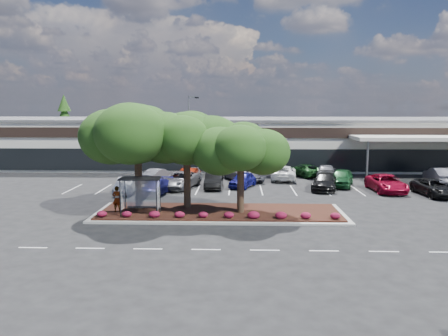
{
  "coord_description": "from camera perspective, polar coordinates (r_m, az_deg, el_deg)",
  "views": [
    {
      "loc": [
        -0.63,
        -26.91,
        7.67
      ],
      "look_at": [
        -1.89,
        9.79,
        2.6
      ],
      "focal_mm": 35.0,
      "sensor_mm": 36.0,
      "label": 1
    }
  ],
  "objects": [
    {
      "name": "island_tree_west",
      "position": [
        32.45,
        -11.18,
        1.58
      ],
      "size": [
        7.2,
        7.2,
        7.89
      ],
      "primitive_type": null,
      "color": "#14350E",
      "rests_on": "landscape_island"
    },
    {
      "name": "car_9",
      "position": [
        46.51,
        -8.57,
        -0.87
      ],
      "size": [
        3.04,
        4.35,
        1.36
      ],
      "primitive_type": "imported",
      "rotation": [
        0.0,
        0.0,
        2.71
      ],
      "color": "#5B5C64",
      "rests_on": "ground"
    },
    {
      "name": "car_12",
      "position": [
        46.23,
        2.48,
        -0.68
      ],
      "size": [
        4.86,
        6.4,
        1.62
      ],
      "primitive_type": "imported",
      "rotation": [
        0.0,
        0.0,
        3.57
      ],
      "color": "slate",
      "rests_on": "ground"
    },
    {
      "name": "landscape_island",
      "position": [
        31.85,
        -0.56,
        -5.84
      ],
      "size": [
        18.0,
        6.0,
        0.26
      ],
      "color": "#9F9F9A",
      "rests_on": "ground"
    },
    {
      "name": "car_13",
      "position": [
        47.27,
        7.81,
        -0.61
      ],
      "size": [
        3.2,
        5.8,
        1.54
      ],
      "primitive_type": "imported",
      "rotation": [
        0.0,
        0.0,
        3.02
      ],
      "color": "white",
      "rests_on": "ground"
    },
    {
      "name": "person_waiting",
      "position": [
        32.16,
        -13.79,
        -3.96
      ],
      "size": [
        0.72,
        0.49,
        1.9
      ],
      "primitive_type": "imported",
      "rotation": [
        0.0,
        0.0,
        3.08
      ],
      "color": "#594C47",
      "rests_on": "landscape_island"
    },
    {
      "name": "car_15",
      "position": [
        48.44,
        13.18,
        -0.44
      ],
      "size": [
        2.95,
        5.28,
        1.7
      ],
      "primitive_type": "imported",
      "rotation": [
        0.0,
        0.0,
        2.94
      ],
      "color": "slate",
      "rests_on": "ground"
    },
    {
      "name": "car_8",
      "position": [
        42.55,
        25.84,
        -2.34
      ],
      "size": [
        2.87,
        5.38,
        1.44
      ],
      "primitive_type": "imported",
      "rotation": [
        0.0,
        0.0,
        0.1
      ],
      "color": "black",
      "rests_on": "ground"
    },
    {
      "name": "lane_markings",
      "position": [
        38.12,
        2.67,
        -3.75
      ],
      "size": [
        33.12,
        20.06,
        0.01
      ],
      "color": "silver",
      "rests_on": "ground"
    },
    {
      "name": "bus_shelter",
      "position": [
        31.11,
        -10.83,
        -2.21
      ],
      "size": [
        2.75,
        1.55,
        2.59
      ],
      "color": "black",
      "rests_on": "landscape_island"
    },
    {
      "name": "car_10",
      "position": [
        47.74,
        -4.0,
        -0.58
      ],
      "size": [
        2.3,
        4.22,
        1.36
      ],
      "primitive_type": "imported",
      "rotation": [
        0.0,
        0.0,
        3.32
      ],
      "color": "#525359",
      "rests_on": "ground"
    },
    {
      "name": "car_3",
      "position": [
        42.04,
        -1.33,
        -1.6
      ],
      "size": [
        1.66,
        4.65,
        1.53
      ],
      "primitive_type": "imported",
      "rotation": [
        0.0,
        0.0,
        -0.01
      ],
      "color": "black",
      "rests_on": "ground"
    },
    {
      "name": "retail_store",
      "position": [
        60.99,
        2.61,
        3.6
      ],
      "size": [
        80.4,
        25.2,
        6.25
      ],
      "color": "silver",
      "rests_on": "ground"
    },
    {
      "name": "car_6",
      "position": [
        42.3,
        13.07,
        -1.73
      ],
      "size": [
        3.59,
        5.75,
        1.55
      ],
      "primitive_type": "imported",
      "rotation": [
        0.0,
        0.0,
        -0.28
      ],
      "color": "black",
      "rests_on": "ground"
    },
    {
      "name": "car_11",
      "position": [
        45.96,
        -4.47,
        -0.86
      ],
      "size": [
        1.99,
        4.52,
        1.44
      ],
      "primitive_type": "imported",
      "rotation": [
        0.0,
        0.0,
        3.03
      ],
      "color": "maroon",
      "rests_on": "ground"
    },
    {
      "name": "car_17",
      "position": [
        49.88,
        26.27,
        -0.86
      ],
      "size": [
        2.07,
        5.04,
        1.62
      ],
      "primitive_type": "imported",
      "rotation": [
        0.0,
        0.0,
        3.07
      ],
      "color": "slate",
      "rests_on": "ground"
    },
    {
      "name": "light_pole",
      "position": [
        51.04,
        -4.47,
        3.7
      ],
      "size": [
        1.41,
        0.78,
        9.05
      ],
      "rotation": [
        0.0,
        0.0,
        0.34
      ],
      "color": "#9F9F9A",
      "rests_on": "ground"
    },
    {
      "name": "car_1",
      "position": [
        39.43,
        -8.88,
        -2.47
      ],
      "size": [
        2.79,
        4.89,
        1.33
      ],
      "primitive_type": "imported",
      "rotation": [
        0.0,
        0.0,
        -0.21
      ],
      "color": "navy",
      "rests_on": "ground"
    },
    {
      "name": "car_5",
      "position": [
        44.47,
        15.1,
        -1.25
      ],
      "size": [
        3.44,
        5.32,
        1.68
      ],
      "primitive_type": "imported",
      "rotation": [
        0.0,
        0.0,
        -0.32
      ],
      "color": "#194C25",
      "rests_on": "ground"
    },
    {
      "name": "shrub_row",
      "position": [
        29.72,
        -0.74,
        -6.08
      ],
      "size": [
        17.0,
        0.8,
        0.5
      ],
      "primitive_type": null,
      "color": "maroon",
      "rests_on": "landscape_island"
    },
    {
      "name": "car_2",
      "position": [
        42.18,
        -5.8,
        -1.57
      ],
      "size": [
        3.88,
        6.13,
        1.58
      ],
      "primitive_type": "imported",
      "rotation": [
        0.0,
        0.0,
        -0.24
      ],
      "color": "#54545B",
      "rests_on": "ground"
    },
    {
      "name": "car_4",
      "position": [
        42.56,
        2.5,
        -1.54
      ],
      "size": [
        3.16,
        4.6,
        1.45
      ],
      "primitive_type": "imported",
      "rotation": [
        0.0,
        0.0,
        -0.37
      ],
      "color": "navy",
      "rests_on": "ground"
    },
    {
      "name": "car_7",
      "position": [
        42.92,
        20.45,
        -1.88
      ],
      "size": [
        2.76,
        5.68,
        1.56
      ],
      "primitive_type": "imported",
      "rotation": [
        0.0,
        0.0,
        0.03
      ],
      "color": "maroon",
      "rests_on": "ground"
    },
    {
      "name": "car_14",
      "position": [
        50.24,
        10.49,
        -0.26
      ],
      "size": [
        4.03,
        5.48,
        1.38
      ],
      "primitive_type": "imported",
      "rotation": [
        0.0,
        0.0,
        3.54
      ],
      "color": "#1A4A1D",
      "rests_on": "ground"
    },
    {
      "name": "conifer_north_west",
      "position": [
        78.65,
        -20.06,
        5.44
      ],
      "size": [
        4.4,
        4.4,
        10.0
      ],
      "primitive_type": "cone",
      "color": "#14350E",
      "rests_on": "ground"
    },
    {
      "name": "car_0",
      "position": [
        40.55,
        -12.64,
        -2.22
      ],
      "size": [
        1.55,
        4.32,
        1.42
      ],
      "primitive_type": "imported",
      "rotation": [
        0.0,
        0.0,
        0.01
      ],
      "color": "#B1B4BE",
      "rests_on": "ground"
    },
    {
      "name": "island_tree_east",
      "position": [
        30.89,
        2.19,
        0.12
      ],
      "size": [
        5.8,
        5.8,
        6.5
      ],
      "primitive_type": null,
      "color": "#14350E",
      "rests_on": "landscape_island"
    },
    {
      "name": "ground",
      "position": [
        27.99,
        3.21,
        -8.05
      ],
      "size": [
        160.0,
        160.0,
        0.0
      ],
      "primitive_type": "plane",
      "color": "black",
      "rests_on": "ground"
    },
    {
      "name": "island_tree_mid",
      "position": [
        32.56,
        -4.87,
        1.22
      ],
      "size": [
        6.6,
        6.6,
        7.32
      ],
      "primitive_type": null,
      "color": "#14350E",
      "rests_on": "landscape_island"
    }
  ]
}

